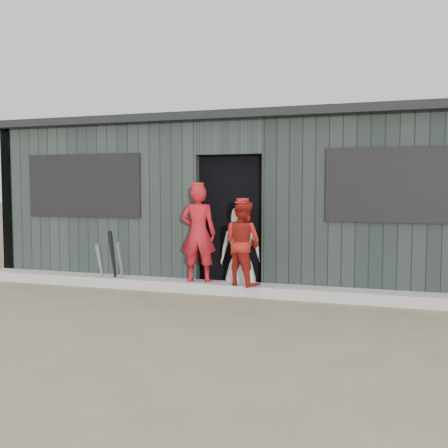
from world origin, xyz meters
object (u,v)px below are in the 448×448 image
(player_red_left, at_px, (198,233))
(player_red_right, at_px, (242,243))
(bat_left, at_px, (100,266))
(dugout, at_px, (253,201))
(bat_mid, at_px, (121,265))
(bat_right, at_px, (113,259))
(player_grey_back, at_px, (241,249))

(player_red_left, bearing_deg, player_red_right, 164.99)
(bat_left, xyz_separation_m, dugout, (1.90, 1.87, 0.94))
(player_red_left, height_order, player_red_right, player_red_left)
(bat_mid, bearing_deg, player_red_left, 5.73)
(bat_right, height_order, player_grey_back, player_grey_back)
(bat_left, xyz_separation_m, bat_mid, (0.31, 0.06, 0.01))
(bat_right, relative_size, player_red_right, 0.73)
(player_red_left, xyz_separation_m, player_grey_back, (0.58, 0.23, -0.24))
(player_red_right, distance_m, player_grey_back, 0.34)
(bat_left, bearing_deg, bat_right, 28.79)
(player_red_left, relative_size, player_grey_back, 1.14)
(bat_left, height_order, bat_mid, bat_mid)
(bat_right, bearing_deg, player_red_left, 3.86)
(player_red_right, height_order, player_grey_back, player_red_right)
(player_grey_back, bearing_deg, player_red_left, 6.31)
(bat_mid, distance_m, player_red_left, 1.31)
(player_red_left, bearing_deg, bat_left, -1.77)
(player_red_right, xyz_separation_m, dugout, (-0.29, 1.77, 0.54))
(bat_left, relative_size, player_red_right, 0.58)
(bat_right, distance_m, player_grey_back, 1.96)
(player_grey_back, bearing_deg, bat_left, -3.94)
(player_red_left, bearing_deg, dugout, -111.78)
(bat_left, relative_size, bat_mid, 0.97)
(bat_right, bearing_deg, dugout, 45.73)
(bat_mid, bearing_deg, player_red_right, 1.33)
(bat_right, height_order, player_red_left, player_red_left)
(bat_mid, relative_size, player_grey_back, 0.58)
(player_grey_back, bearing_deg, dugout, -97.86)
(dugout, bearing_deg, player_red_right, -80.69)
(bat_left, xyz_separation_m, player_red_right, (2.19, 0.10, 0.40))
(player_grey_back, relative_size, dugout, 0.15)
(bat_left, relative_size, player_red_left, 0.49)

